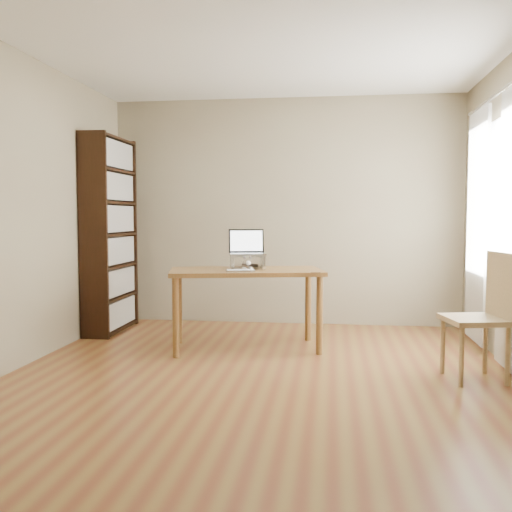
# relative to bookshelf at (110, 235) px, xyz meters

# --- Properties ---
(room) EXTENTS (4.04, 4.54, 2.64)m
(room) POSITION_rel_bookshelf_xyz_m (1.86, -1.54, 0.25)
(room) COLOR brown
(room) RESTS_ON ground
(bookshelf) EXTENTS (0.30, 0.90, 2.10)m
(bookshelf) POSITION_rel_bookshelf_xyz_m (0.00, 0.00, 0.00)
(bookshelf) COLOR black
(bookshelf) RESTS_ON ground
(curtains) EXTENTS (0.03, 1.90, 2.25)m
(curtains) POSITION_rel_bookshelf_xyz_m (3.75, -0.75, 0.12)
(curtains) COLOR white
(curtains) RESTS_ON ground
(desk) EXTENTS (1.52, 0.99, 0.75)m
(desk) POSITION_rel_bookshelf_xyz_m (1.58, -0.63, -0.40)
(desk) COLOR brown
(desk) RESTS_ON ground
(laptop_stand) EXTENTS (0.32, 0.25, 0.13)m
(laptop_stand) POSITION_rel_bookshelf_xyz_m (1.58, -0.55, -0.22)
(laptop_stand) COLOR silver
(laptop_stand) RESTS_ON desk
(laptop) EXTENTS (0.38, 0.35, 0.24)m
(laptop) POSITION_rel_bookshelf_xyz_m (1.58, -0.49, -0.11)
(laptop) COLOR silver
(laptop) RESTS_ON laptop_stand
(keyboard) EXTENTS (0.28, 0.18, 0.02)m
(keyboard) POSITION_rel_bookshelf_xyz_m (1.56, -0.85, -0.29)
(keyboard) COLOR silver
(keyboard) RESTS_ON desk
(coaster) EXTENTS (0.09, 0.09, 0.01)m
(coaster) POSITION_rel_bookshelf_xyz_m (2.24, -0.90, -0.30)
(coaster) COLOR brown
(coaster) RESTS_ON desk
(cat) EXTENTS (0.24, 0.48, 0.15)m
(cat) POSITION_rel_bookshelf_xyz_m (1.56, -0.52, -0.24)
(cat) COLOR #4B413B
(cat) RESTS_ON desk
(chair) EXTENTS (0.51, 0.51, 0.98)m
(chair) POSITION_rel_bookshelf_xyz_m (3.54, -1.42, -0.52)
(chair) COLOR tan
(chair) RESTS_ON ground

